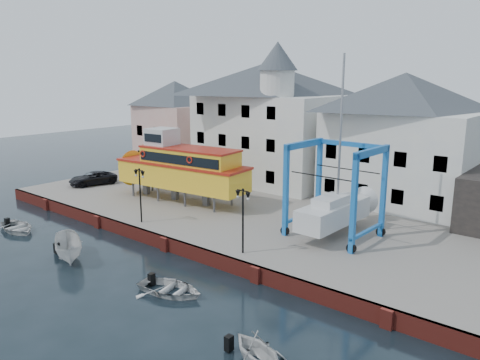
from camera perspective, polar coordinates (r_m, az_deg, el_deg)
The scene contains 14 objects.
ground at distance 33.42m, azimuth -9.08°, elevation -8.52°, with size 140.00×140.00×0.00m, color black.
hardstanding at distance 40.94m, azimuth 2.48°, elevation -3.63°, with size 44.00×22.00×1.00m, color slate.
quay_wall at distance 33.31m, azimuth -8.98°, elevation -7.67°, with size 44.00×0.47×1.00m.
building_pink at distance 56.91m, azimuth -7.83°, elevation 6.68°, with size 8.00×7.00×10.30m.
building_white_main at distance 48.35m, azimuth 3.22°, elevation 7.15°, with size 14.00×8.30×14.00m.
building_white_right at distance 42.39m, azimuth 19.06°, elevation 4.68°, with size 12.00×8.00×11.20m.
lamp_post_left at distance 35.90m, azimuth -12.13°, elevation -0.19°, with size 1.12×0.32×4.20m.
lamp_post_right at distance 28.95m, azimuth 0.36°, elevation -3.00°, with size 1.12×0.32×4.20m.
tour_boat at distance 42.01m, azimuth -7.99°, elevation 1.59°, with size 14.86×4.88×6.35m.
travel_lift at distance 33.62m, azimuth 12.00°, elevation -2.99°, with size 5.93×8.27×12.40m.
van at distance 50.13m, azimuth -17.50°, elevation 0.20°, with size 2.18×4.73×1.31m, color black.
motorboat_a at distance 33.61m, azimuth -20.02°, elevation -9.04°, with size 1.70×4.53×1.75m, color silver.
motorboat_b at distance 27.33m, azimuth -8.47°, elevation -13.51°, with size 2.83×3.96×0.82m, color silver.
motorboat_d at distance 40.95m, azimuth -25.52°, elevation -5.63°, with size 2.88×4.03×0.84m, color silver.
Camera 1 is at (23.55, -20.44, 12.02)m, focal length 35.00 mm.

